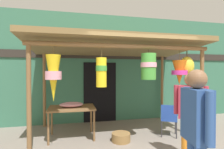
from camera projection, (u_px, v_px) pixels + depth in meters
ground_plane at (144, 148)px, 3.89m from camera, size 30.00×30.00×0.00m
shop_facade at (117, 68)px, 6.17m from camera, size 10.15×0.29×3.62m
market_stall_canopy at (118, 53)px, 4.66m from camera, size 4.47×2.47×2.54m
display_table at (72, 110)px, 4.48m from camera, size 1.16×0.81×0.79m
flower_heap_on_table at (72, 104)px, 4.51m from camera, size 0.60×0.42×0.12m
folding_chair at (169, 117)px, 4.55m from camera, size 0.54×0.54×0.84m
wicker_basket_by_table at (121, 137)px, 4.24m from camera, size 0.45×0.45×0.20m
vendor_in_orange at (196, 127)px, 2.12m from camera, size 0.29×0.59×1.72m
customer_foreground at (190, 110)px, 3.25m from camera, size 0.47×0.43×1.66m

